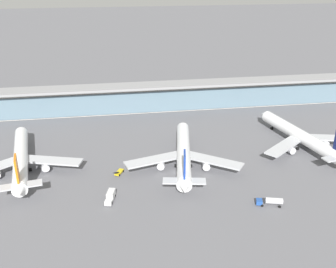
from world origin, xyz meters
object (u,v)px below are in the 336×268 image
service_truck_mid_apron_blue (271,201)px  service_truck_on_taxiway_yellow (119,172)px  service_truck_by_tail_white (110,196)px  airliner_centre_stand (183,154)px  airliner_right_stand (302,137)px  airliner_left_stand (21,159)px

service_truck_mid_apron_blue → service_truck_on_taxiway_yellow: size_ratio=1.34×
service_truck_by_tail_white → service_truck_on_taxiway_yellow: (3.67, 17.87, -0.88)m
service_truck_on_taxiway_yellow → airliner_centre_stand: bearing=6.6°
airliner_centre_stand → service_truck_on_taxiway_yellow: 26.25m
airliner_right_stand → airliner_centre_stand: bearing=-171.3°
service_truck_mid_apron_blue → service_truck_on_taxiway_yellow: 57.18m
airliner_right_stand → service_truck_mid_apron_blue: bearing=-127.1°
airliner_centre_stand → airliner_right_stand: same height
service_truck_on_taxiway_yellow → service_truck_mid_apron_blue: bearing=-31.0°
airliner_left_stand → service_truck_on_taxiway_yellow: bearing=-13.5°
airliner_right_stand → service_truck_by_tail_white: (-83.43, -29.14, -3.38)m
airliner_centre_stand → service_truck_by_tail_white: (-29.40, -20.84, -3.38)m
airliner_centre_stand → airliner_right_stand: bearing=8.7°
airliner_centre_stand → service_truck_mid_apron_blue: airliner_centre_stand is taller
airliner_centre_stand → service_truck_by_tail_white: bearing=-144.7°
airliner_centre_stand → airliner_left_stand: bearing=174.6°
airliner_left_stand → service_truck_mid_apron_blue: bearing=-24.0°
service_truck_mid_apron_blue → airliner_right_stand: bearing=52.9°
service_truck_by_tail_white → airliner_left_stand: bearing=141.3°
airliner_left_stand → service_truck_on_taxiway_yellow: airliner_left_stand is taller
airliner_right_stand → service_truck_by_tail_white: airliner_right_stand is taller
airliner_right_stand → service_truck_on_taxiway_yellow: airliner_right_stand is taller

